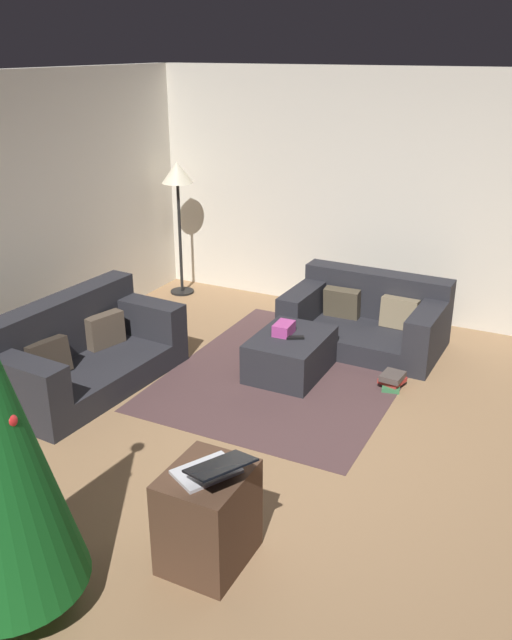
% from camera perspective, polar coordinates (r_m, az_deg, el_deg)
% --- Properties ---
extents(ground_plane, '(6.40, 6.40, 0.00)m').
position_cam_1_polar(ground_plane, '(4.97, 4.07, -11.97)').
color(ground_plane, '#93704C').
extents(corner_partition, '(0.12, 6.40, 2.60)m').
position_cam_1_polar(corner_partition, '(7.28, 14.12, 9.75)').
color(corner_partition, silver).
rests_on(corner_partition, ground_plane).
extents(couch_left, '(1.78, 0.97, 0.76)m').
position_cam_1_polar(couch_left, '(6.11, -14.62, -2.69)').
color(couch_left, '#26262B').
rests_on(couch_left, ground_plane).
extents(couch_right, '(0.98, 1.52, 0.67)m').
position_cam_1_polar(couch_right, '(6.82, 9.42, 0.16)').
color(couch_right, '#26262B').
rests_on(couch_right, ground_plane).
extents(ottoman, '(0.82, 0.61, 0.37)m').
position_cam_1_polar(ottoman, '(6.14, 2.92, -2.92)').
color(ottoman, '#26262B').
rests_on(ottoman, ground_plane).
extents(gift_box, '(0.23, 0.16, 0.11)m').
position_cam_1_polar(gift_box, '(6.08, 2.36, -0.73)').
color(gift_box, '#B23F8C').
rests_on(gift_box, ottoman).
extents(tv_remote, '(0.12, 0.16, 0.02)m').
position_cam_1_polar(tv_remote, '(6.01, 3.32, -1.49)').
color(tv_remote, black).
rests_on(tv_remote, ottoman).
extents(side_table, '(0.52, 0.44, 0.60)m').
position_cam_1_polar(side_table, '(4.01, -4.08, -16.25)').
color(side_table, '#4C3323').
rests_on(side_table, ground_plane).
extents(laptop, '(0.48, 0.50, 0.17)m').
position_cam_1_polar(laptop, '(3.76, -3.77, -12.46)').
color(laptop, silver).
rests_on(laptop, side_table).
extents(book_stack, '(0.27, 0.23, 0.14)m').
position_cam_1_polar(book_stack, '(6.04, 11.42, -5.01)').
color(book_stack, '#387A47').
rests_on(book_stack, ground_plane).
extents(corner_lamp, '(0.36, 0.36, 1.57)m').
position_cam_1_polar(corner_lamp, '(7.91, -6.64, 11.45)').
color(corner_lamp, black).
rests_on(corner_lamp, ground_plane).
extents(area_rug, '(2.60, 2.00, 0.01)m').
position_cam_1_polar(area_rug, '(6.22, 2.89, -4.42)').
color(area_rug, '#4D3435').
rests_on(area_rug, ground_plane).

